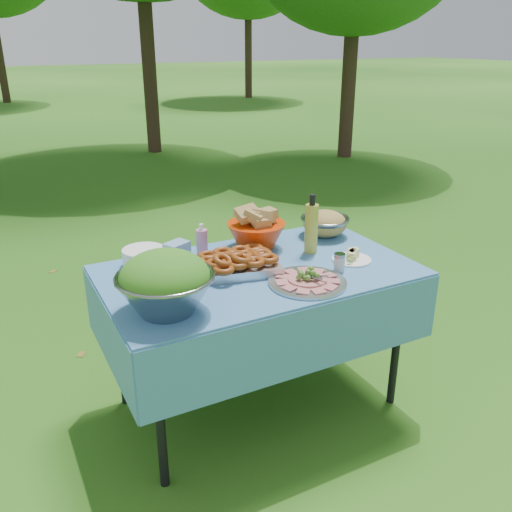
{
  "coord_description": "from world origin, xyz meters",
  "views": [
    {
      "loc": [
        -1.1,
        -2.09,
        1.78
      ],
      "look_at": [
        -0.01,
        0.0,
        0.83
      ],
      "focal_mm": 38.0,
      "sensor_mm": 36.0,
      "label": 1
    }
  ],
  "objects_px": {
    "plate_stack": "(144,257)",
    "bread_bowl": "(256,229)",
    "oil_bottle": "(312,224)",
    "salad_bowl": "(165,283)",
    "pasta_bowl_steel": "(325,223)",
    "charcuterie_platter": "(308,275)",
    "picnic_table": "(258,339)"
  },
  "relations": [
    {
      "from": "picnic_table",
      "to": "charcuterie_platter",
      "type": "relative_size",
      "value": 4.14
    },
    {
      "from": "picnic_table",
      "to": "salad_bowl",
      "type": "height_order",
      "value": "salad_bowl"
    },
    {
      "from": "bread_bowl",
      "to": "charcuterie_platter",
      "type": "xyz_separation_m",
      "value": [
        -0.01,
        -0.51,
        -0.06
      ]
    },
    {
      "from": "plate_stack",
      "to": "bread_bowl",
      "type": "relative_size",
      "value": 0.67
    },
    {
      "from": "bread_bowl",
      "to": "pasta_bowl_steel",
      "type": "relative_size",
      "value": 1.16
    },
    {
      "from": "plate_stack",
      "to": "charcuterie_platter",
      "type": "distance_m",
      "value": 0.8
    },
    {
      "from": "salad_bowl",
      "to": "oil_bottle",
      "type": "height_order",
      "value": "oil_bottle"
    },
    {
      "from": "salad_bowl",
      "to": "oil_bottle",
      "type": "xyz_separation_m",
      "value": [
        0.87,
        0.29,
        0.02
      ]
    },
    {
      "from": "picnic_table",
      "to": "pasta_bowl_steel",
      "type": "height_order",
      "value": "pasta_bowl_steel"
    },
    {
      "from": "salad_bowl",
      "to": "plate_stack",
      "type": "height_order",
      "value": "salad_bowl"
    },
    {
      "from": "salad_bowl",
      "to": "charcuterie_platter",
      "type": "bearing_deg",
      "value": -2.93
    },
    {
      "from": "picnic_table",
      "to": "plate_stack",
      "type": "height_order",
      "value": "plate_stack"
    },
    {
      "from": "charcuterie_platter",
      "to": "oil_bottle",
      "type": "bearing_deg",
      "value": 55.15
    },
    {
      "from": "bread_bowl",
      "to": "plate_stack",
      "type": "bearing_deg",
      "value": 176.48
    },
    {
      "from": "picnic_table",
      "to": "bread_bowl",
      "type": "bearing_deg",
      "value": 64.53
    },
    {
      "from": "charcuterie_platter",
      "to": "oil_bottle",
      "type": "distance_m",
      "value": 0.4
    },
    {
      "from": "pasta_bowl_steel",
      "to": "charcuterie_platter",
      "type": "distance_m",
      "value": 0.66
    },
    {
      "from": "salad_bowl",
      "to": "bread_bowl",
      "type": "bearing_deg",
      "value": 36.25
    },
    {
      "from": "picnic_table",
      "to": "pasta_bowl_steel",
      "type": "distance_m",
      "value": 0.76
    },
    {
      "from": "bread_bowl",
      "to": "pasta_bowl_steel",
      "type": "distance_m",
      "value": 0.43
    },
    {
      "from": "charcuterie_platter",
      "to": "oil_bottle",
      "type": "height_order",
      "value": "oil_bottle"
    },
    {
      "from": "oil_bottle",
      "to": "bread_bowl",
      "type": "bearing_deg",
      "value": 138.0
    },
    {
      "from": "bread_bowl",
      "to": "oil_bottle",
      "type": "height_order",
      "value": "oil_bottle"
    },
    {
      "from": "bread_bowl",
      "to": "salad_bowl",
      "type": "bearing_deg",
      "value": -143.75
    },
    {
      "from": "salad_bowl",
      "to": "pasta_bowl_steel",
      "type": "relative_size",
      "value": 1.49
    },
    {
      "from": "picnic_table",
      "to": "oil_bottle",
      "type": "relative_size",
      "value": 4.79
    },
    {
      "from": "pasta_bowl_steel",
      "to": "oil_bottle",
      "type": "height_order",
      "value": "oil_bottle"
    },
    {
      "from": "bread_bowl",
      "to": "charcuterie_platter",
      "type": "distance_m",
      "value": 0.51
    },
    {
      "from": "salad_bowl",
      "to": "charcuterie_platter",
      "type": "xyz_separation_m",
      "value": [
        0.64,
        -0.03,
        -0.09
      ]
    },
    {
      "from": "oil_bottle",
      "to": "salad_bowl",
      "type": "bearing_deg",
      "value": -161.76
    },
    {
      "from": "salad_bowl",
      "to": "oil_bottle",
      "type": "bearing_deg",
      "value": 18.24
    },
    {
      "from": "picnic_table",
      "to": "plate_stack",
      "type": "distance_m",
      "value": 0.7
    }
  ]
}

